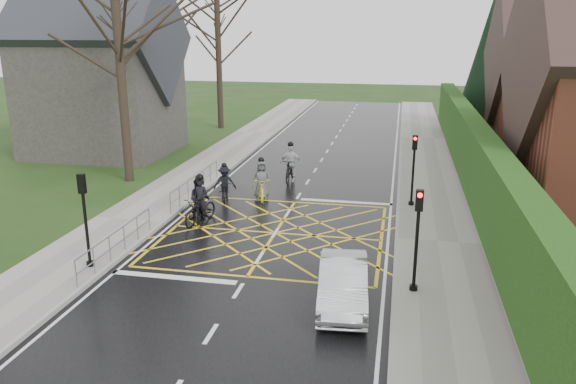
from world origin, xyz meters
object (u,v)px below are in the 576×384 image
(cyclist_mid, at_px, (224,187))
(car, at_px, (343,283))
(cyclist_rear, at_px, (201,207))
(cyclist_lead, at_px, (261,185))
(cyclist_back, at_px, (199,204))
(cyclist_front, at_px, (290,167))

(cyclist_mid, relative_size, car, 0.49)
(cyclist_mid, bearing_deg, cyclist_rear, -108.82)
(cyclist_rear, height_order, cyclist_lead, cyclist_rear)
(cyclist_back, relative_size, car, 0.51)
(cyclist_rear, relative_size, cyclist_lead, 1.03)
(cyclist_mid, xyz_separation_m, cyclist_lead, (1.58, 0.51, 0.04))
(cyclist_front, height_order, cyclist_lead, cyclist_front)
(car, bearing_deg, cyclist_back, 131.71)
(cyclist_lead, bearing_deg, cyclist_back, -136.12)
(cyclist_front, relative_size, car, 0.54)
(cyclist_rear, bearing_deg, car, -28.17)
(cyclist_front, xyz_separation_m, car, (4.02, -12.62, -0.13))
(cyclist_rear, xyz_separation_m, cyclist_lead, (1.58, 3.64, 0.02))
(cyclist_rear, height_order, cyclist_mid, cyclist_rear)
(cyclist_mid, xyz_separation_m, car, (6.31, -8.87, -0.00))
(cyclist_front, distance_m, cyclist_lead, 3.31)
(cyclist_back, bearing_deg, cyclist_mid, 72.69)
(car, bearing_deg, cyclist_lead, 111.32)
(cyclist_back, height_order, cyclist_front, cyclist_front)
(cyclist_back, bearing_deg, cyclist_front, 55.35)
(cyclist_back, height_order, cyclist_mid, cyclist_back)
(cyclist_mid, height_order, cyclist_lead, cyclist_lead)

